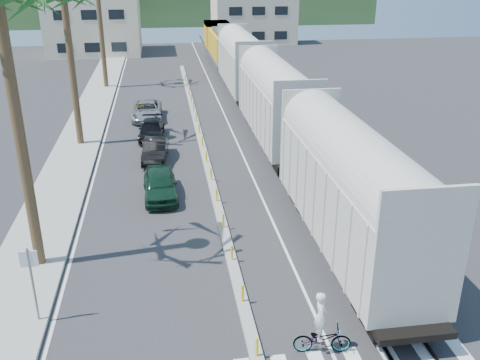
# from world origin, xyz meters

# --- Properties ---
(ground) EXTENTS (140.00, 140.00, 0.00)m
(ground) POSITION_xyz_m (0.00, 0.00, 0.00)
(ground) COLOR #28282B
(ground) RESTS_ON ground
(sidewalk) EXTENTS (3.00, 90.00, 0.15)m
(sidewalk) POSITION_xyz_m (-8.50, 25.00, 0.07)
(sidewalk) COLOR gray
(sidewalk) RESTS_ON ground
(rails) EXTENTS (1.56, 100.00, 0.06)m
(rails) POSITION_xyz_m (5.00, 28.00, 0.03)
(rails) COLOR black
(rails) RESTS_ON ground
(median) EXTENTS (0.45, 60.00, 0.85)m
(median) POSITION_xyz_m (0.00, 19.96, 0.09)
(median) COLOR gray
(median) RESTS_ON ground
(lane_markings) EXTENTS (9.42, 90.00, 0.01)m
(lane_markings) POSITION_xyz_m (-2.15, 25.00, 0.00)
(lane_markings) COLOR silver
(lane_markings) RESTS_ON ground
(freight_train) EXTENTS (3.00, 60.94, 5.85)m
(freight_train) POSITION_xyz_m (5.00, 25.82, 2.91)
(freight_train) COLOR #B6B4A7
(freight_train) RESTS_ON ground
(street_sign) EXTENTS (0.60, 0.08, 3.00)m
(street_sign) POSITION_xyz_m (-7.30, 2.00, 1.97)
(street_sign) COLOR slate
(street_sign) RESTS_ON ground
(buildings) EXTENTS (38.00, 27.00, 10.00)m
(buildings) POSITION_xyz_m (-6.41, 71.66, 4.36)
(buildings) COLOR beige
(buildings) RESTS_ON ground
(car_lead) EXTENTS (2.07, 4.51, 1.50)m
(car_lead) POSITION_xyz_m (-2.91, 12.30, 0.75)
(car_lead) COLOR black
(car_lead) RESTS_ON ground
(car_second) EXTENTS (2.10, 4.34, 1.35)m
(car_second) POSITION_xyz_m (-3.17, 18.16, 0.68)
(car_second) COLOR black
(car_second) RESTS_ON ground
(car_third) EXTENTS (2.10, 4.48, 1.26)m
(car_third) POSITION_xyz_m (-3.42, 22.77, 0.63)
(car_third) COLOR black
(car_third) RESTS_ON ground
(car_rear) EXTENTS (2.54, 5.14, 1.40)m
(car_rear) POSITION_xyz_m (-3.81, 27.91, 0.70)
(car_rear) COLOR #96989A
(car_rear) RESTS_ON ground
(cyclist) EXTENTS (1.18, 2.07, 2.28)m
(cyclist) POSITION_xyz_m (2.15, -0.93, 0.72)
(cyclist) COLOR #9EA0A5
(cyclist) RESTS_ON ground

